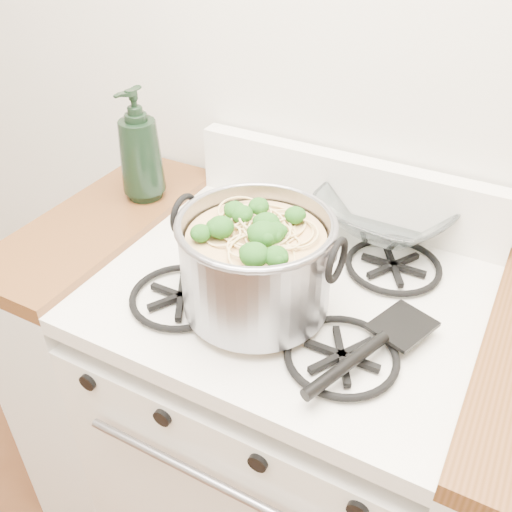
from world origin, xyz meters
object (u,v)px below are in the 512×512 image
at_px(gas_range, 283,428).
at_px(glass_bowl, 386,220).
at_px(bottle, 139,145).
at_px(stock_pot, 256,264).
at_px(spatula, 403,323).

distance_m(gas_range, glass_bowl, 0.59).
height_order(gas_range, bottle, bottle).
relative_size(stock_pot, bottle, 1.15).
bearing_deg(gas_range, bottle, 164.20).
height_order(gas_range, glass_bowl, glass_bowl).
bearing_deg(glass_bowl, bottle, -165.69).
bearing_deg(glass_bowl, spatula, -66.97).
distance_m(gas_range, stock_pot, 0.59).
height_order(stock_pot, spatula, stock_pot).
height_order(gas_range, stock_pot, stock_pot).
height_order(spatula, glass_bowl, glass_bowl).
relative_size(gas_range, bottle, 3.33).
bearing_deg(gas_range, glass_bowl, 68.49).
xyz_separation_m(gas_range, bottle, (-0.47, 0.13, 0.62)).
relative_size(stock_pot, glass_bowl, 2.55).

